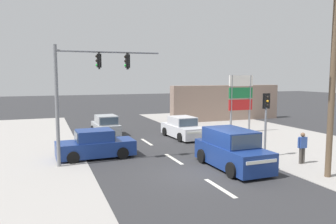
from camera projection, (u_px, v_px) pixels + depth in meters
name	position (u px, v px, depth m)	size (l,w,h in m)	color
ground_plane	(198.00, 174.00, 15.00)	(140.00, 140.00, 0.00)	#303033
lane_dash_near	(220.00, 188.00, 13.14)	(0.20, 2.40, 0.01)	silver
lane_dash_mid	(174.00, 159.00, 17.79)	(0.20, 2.40, 0.01)	silver
lane_dash_far	(147.00, 142.00, 22.44)	(0.20, 2.40, 0.01)	silver
kerb_right_verge	(316.00, 150.00, 20.04)	(10.00, 44.00, 0.02)	#A39E99
kerb_left_verge	(2.00, 170.00, 15.72)	(8.00, 40.00, 0.02)	#A39E99
utility_pole_foreground_right	(332.00, 44.00, 13.90)	(3.78, 0.40, 10.89)	brown
traffic_signal_mast	(84.00, 83.00, 16.25)	(5.29, 0.47, 6.00)	slate
pedestal_signal_right_kerb	(266.00, 114.00, 17.87)	(0.44, 0.30, 3.56)	slate
shopping_plaza_sign	(241.00, 96.00, 25.78)	(2.10, 0.16, 4.60)	slate
shopfront_wall_far	(226.00, 103.00, 33.57)	(12.00, 1.00, 3.60)	gray
suv_crossing_left	(232.00, 150.00, 15.99)	(2.12, 4.57, 1.90)	navy
sedan_oncoming_near	(95.00, 145.00, 18.00)	(4.29, 1.99, 1.56)	navy
sedan_kerbside_parked	(183.00, 128.00, 23.92)	(2.08, 4.32, 1.56)	silver
hatchback_receding_far	(106.00, 126.00, 25.18)	(1.89, 3.69, 1.53)	#A3A8AD
pedestrian_at_kerb	(302.00, 146.00, 16.68)	(0.56, 0.25, 1.63)	#47423D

